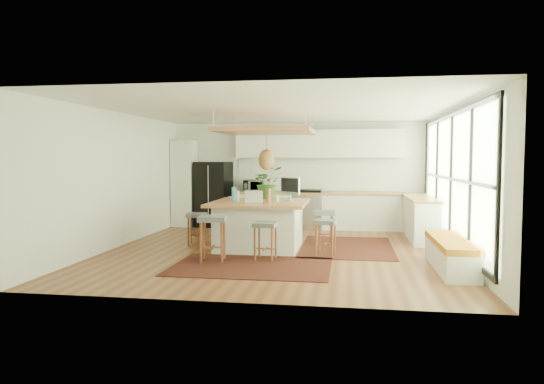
% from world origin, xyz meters
% --- Properties ---
extents(floor, '(7.00, 7.00, 0.00)m').
position_xyz_m(floor, '(0.00, 0.00, 0.00)').
color(floor, '#5A2D19').
rests_on(floor, ground).
extents(ceiling, '(7.00, 7.00, 0.00)m').
position_xyz_m(ceiling, '(0.00, 0.00, 2.70)').
color(ceiling, white).
rests_on(ceiling, ground).
extents(wall_back, '(6.50, 0.00, 6.50)m').
position_xyz_m(wall_back, '(0.00, 3.50, 1.35)').
color(wall_back, silver).
rests_on(wall_back, ground).
extents(wall_front, '(6.50, 0.00, 6.50)m').
position_xyz_m(wall_front, '(0.00, -3.50, 1.35)').
color(wall_front, silver).
rests_on(wall_front, ground).
extents(wall_left, '(0.00, 7.00, 7.00)m').
position_xyz_m(wall_left, '(-3.25, 0.00, 1.35)').
color(wall_left, silver).
rests_on(wall_left, ground).
extents(wall_right, '(0.00, 7.00, 7.00)m').
position_xyz_m(wall_right, '(3.25, 0.00, 1.35)').
color(wall_right, silver).
rests_on(wall_right, ground).
extents(window_wall, '(0.10, 6.20, 2.60)m').
position_xyz_m(window_wall, '(3.22, 0.00, 1.40)').
color(window_wall, black).
rests_on(window_wall, wall_right).
extents(pantry, '(0.55, 0.60, 2.25)m').
position_xyz_m(pantry, '(-2.95, 3.18, 1.12)').
color(pantry, silver).
rests_on(pantry, floor).
extents(back_counter_base, '(4.20, 0.60, 0.88)m').
position_xyz_m(back_counter_base, '(0.55, 3.18, 0.44)').
color(back_counter_base, silver).
rests_on(back_counter_base, floor).
extents(back_counter_top, '(4.24, 0.64, 0.05)m').
position_xyz_m(back_counter_top, '(0.55, 3.18, 0.90)').
color(back_counter_top, '#9F6238').
rests_on(back_counter_top, back_counter_base).
extents(backsplash, '(4.20, 0.02, 0.80)m').
position_xyz_m(backsplash, '(0.55, 3.48, 1.35)').
color(backsplash, white).
rests_on(backsplash, wall_back).
extents(upper_cabinets, '(4.20, 0.34, 0.70)m').
position_xyz_m(upper_cabinets, '(0.55, 3.32, 2.15)').
color(upper_cabinets, silver).
rests_on(upper_cabinets, wall_back).
extents(range, '(0.76, 0.62, 1.00)m').
position_xyz_m(range, '(0.30, 3.18, 0.50)').
color(range, '#A5A5AA').
rests_on(range, floor).
extents(right_counter_base, '(0.60, 2.50, 0.88)m').
position_xyz_m(right_counter_base, '(2.93, 2.00, 0.44)').
color(right_counter_base, silver).
rests_on(right_counter_base, floor).
extents(right_counter_top, '(0.64, 2.54, 0.05)m').
position_xyz_m(right_counter_top, '(2.93, 2.00, 0.90)').
color(right_counter_top, '#9F6238').
rests_on(right_counter_top, right_counter_base).
extents(window_bench, '(0.52, 2.00, 0.50)m').
position_xyz_m(window_bench, '(2.95, -1.20, 0.25)').
color(window_bench, silver).
rests_on(window_bench, floor).
extents(ceiling_panel, '(1.86, 1.86, 0.80)m').
position_xyz_m(ceiling_panel, '(-0.30, 0.40, 2.05)').
color(ceiling_panel, '#9F6238').
rests_on(ceiling_panel, ceiling).
extents(rug_near, '(2.60, 1.80, 0.01)m').
position_xyz_m(rug_near, '(-0.24, -1.47, 0.01)').
color(rug_near, black).
rests_on(rug_near, floor).
extents(rug_right, '(1.80, 2.60, 0.01)m').
position_xyz_m(rug_right, '(1.31, 0.58, 0.01)').
color(rug_right, black).
rests_on(rug_right, floor).
extents(fridge, '(0.92, 0.77, 1.69)m').
position_xyz_m(fridge, '(-2.15, 3.15, 0.93)').
color(fridge, black).
rests_on(fridge, floor).
extents(island, '(1.85, 1.85, 0.93)m').
position_xyz_m(island, '(-0.41, 0.25, 0.47)').
color(island, '#9F6238').
rests_on(island, floor).
extents(stool_near_left, '(0.52, 0.52, 0.79)m').
position_xyz_m(stool_near_left, '(-0.98, -1.14, 0.35)').
color(stool_near_left, '#4E5356').
rests_on(stool_near_left, floor).
extents(stool_near_right, '(0.43, 0.43, 0.67)m').
position_xyz_m(stool_near_right, '(-0.09, -0.93, 0.35)').
color(stool_near_right, '#4E5356').
rests_on(stool_near_right, floor).
extents(stool_right_front, '(0.44, 0.44, 0.65)m').
position_xyz_m(stool_right_front, '(0.92, -0.29, 0.35)').
color(stool_right_front, '#4E5356').
rests_on(stool_right_front, floor).
extents(stool_right_back, '(0.46, 0.46, 0.70)m').
position_xyz_m(stool_right_back, '(0.83, 0.81, 0.35)').
color(stool_right_back, '#4E5356').
rests_on(stool_right_back, floor).
extents(stool_left_side, '(0.43, 0.43, 0.65)m').
position_xyz_m(stool_left_side, '(-1.75, 0.40, 0.35)').
color(stool_left_side, '#4E5356').
rests_on(stool_left_side, floor).
extents(laptop, '(0.42, 0.43, 0.26)m').
position_xyz_m(laptop, '(-0.42, -0.27, 1.05)').
color(laptop, '#A5A5AA').
rests_on(laptop, island).
extents(monitor, '(0.52, 0.46, 0.48)m').
position_xyz_m(monitor, '(0.16, 0.52, 1.19)').
color(monitor, '#A5A5AA').
rests_on(monitor, island).
extents(microwave, '(0.60, 0.43, 0.36)m').
position_xyz_m(microwave, '(-1.09, 3.18, 1.11)').
color(microwave, '#A5A5AA').
rests_on(microwave, back_counter_top).
extents(island_plant, '(0.84, 0.87, 0.53)m').
position_xyz_m(island_plant, '(-0.36, 0.91, 1.20)').
color(island_plant, '#1E4C19').
rests_on(island_plant, island).
extents(island_bowl, '(0.23, 0.23, 0.05)m').
position_xyz_m(island_bowl, '(-1.05, 0.71, 0.96)').
color(island_bowl, beige).
rests_on(island_bowl, island).
extents(island_bottle_0, '(0.07, 0.07, 0.19)m').
position_xyz_m(island_bottle_0, '(-0.96, 0.35, 1.03)').
color(island_bottle_0, '#2E9EB9').
rests_on(island_bottle_0, island).
extents(island_bottle_1, '(0.07, 0.07, 0.19)m').
position_xyz_m(island_bottle_1, '(-0.81, 0.10, 1.03)').
color(island_bottle_1, white).
rests_on(island_bottle_1, island).
extents(island_bottle_2, '(0.07, 0.07, 0.19)m').
position_xyz_m(island_bottle_2, '(-0.16, -0.05, 1.03)').
color(island_bottle_2, '#9A4D33').
rests_on(island_bottle_2, island).
extents(island_bottle_3, '(0.07, 0.07, 0.19)m').
position_xyz_m(island_bottle_3, '(-0.06, 0.30, 1.03)').
color(island_bottle_3, beige).
rests_on(island_bottle_3, island).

